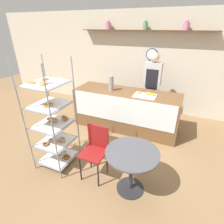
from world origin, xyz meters
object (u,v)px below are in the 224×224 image
at_px(pastry_rack, 53,123).
at_px(cafe_chair, 96,146).
at_px(coffee_carafe, 111,83).
at_px(donut_tray_counter, 146,95).
at_px(person_worker, 152,85).
at_px(cafe_table, 132,162).

bearing_deg(pastry_rack, cafe_chair, 3.73).
xyz_separation_m(coffee_carafe, donut_tray_counter, (0.83, 0.01, -0.16)).
distance_m(person_worker, cafe_chair, 2.35).
bearing_deg(donut_tray_counter, cafe_table, -82.25).
bearing_deg(cafe_chair, cafe_table, -7.53).
distance_m(person_worker, cafe_table, 2.43).
bearing_deg(cafe_chair, donut_tray_counter, 76.20).
height_order(pastry_rack, cafe_table, pastry_rack).
distance_m(person_worker, donut_tray_counter, 0.69).
distance_m(pastry_rack, coffee_carafe, 1.69).
bearing_deg(person_worker, cafe_table, -83.84).
distance_m(cafe_table, donut_tray_counter, 1.75).
bearing_deg(cafe_chair, person_worker, 81.07).
relative_size(person_worker, cafe_chair, 1.94).
xyz_separation_m(pastry_rack, cafe_table, (1.40, -0.04, -0.29)).
relative_size(cafe_chair, donut_tray_counter, 1.88).
xyz_separation_m(cafe_chair, donut_tray_counter, (0.41, 1.60, 0.39)).
relative_size(cafe_table, donut_tray_counter, 1.61).
bearing_deg(pastry_rack, donut_tray_counter, 54.56).
bearing_deg(coffee_carafe, cafe_table, -57.61).
bearing_deg(person_worker, coffee_carafe, -139.04).
relative_size(cafe_table, coffee_carafe, 2.15).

